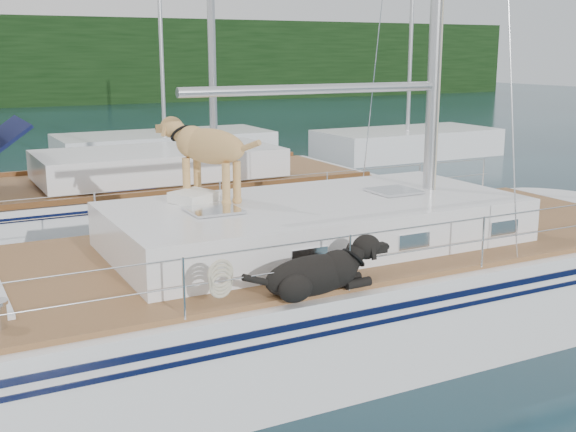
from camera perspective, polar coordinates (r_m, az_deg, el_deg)
ground at (r=9.35m, az=-2.18°, el=-10.17°), size 120.00×120.00×0.00m
main_sailboat at (r=9.14m, az=-1.73°, el=-6.13°), size 12.00×3.84×14.01m
neighbor_sailboat at (r=14.77m, az=-14.03°, el=0.64°), size 11.00×3.50×13.30m
bg_boat_center at (r=25.20m, az=-9.69°, el=5.37°), size 7.20×3.00×11.65m
bg_boat_east at (r=26.23m, az=9.38°, el=5.69°), size 6.40×3.00×11.65m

